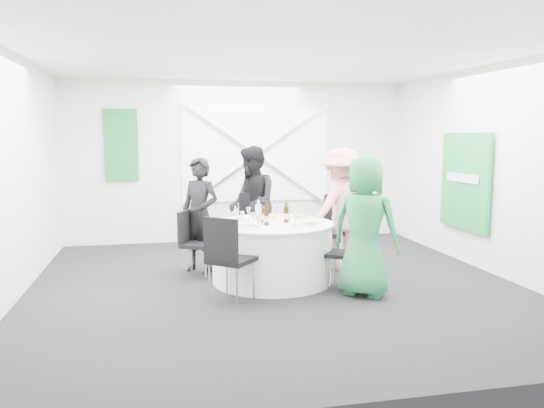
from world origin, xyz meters
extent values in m
plane|color=black|center=(0.00, 0.00, 0.00)|extent=(6.00, 6.00, 0.00)
plane|color=silver|center=(0.00, 0.00, 2.80)|extent=(6.00, 6.00, 0.00)
plane|color=white|center=(0.00, 3.00, 1.40)|extent=(6.00, 0.00, 6.00)
plane|color=white|center=(0.00, -3.00, 1.40)|extent=(6.00, 0.00, 6.00)
plane|color=white|center=(-3.00, 0.00, 1.40)|extent=(0.00, 6.00, 6.00)
plane|color=white|center=(3.00, 0.00, 1.40)|extent=(0.00, 6.00, 6.00)
cube|color=white|center=(0.30, 2.96, 1.50)|extent=(2.60, 0.03, 1.60)
cube|color=silver|center=(0.30, 2.92, 1.50)|extent=(2.63, 0.05, 1.84)
cube|color=silver|center=(0.30, 2.92, 1.50)|extent=(2.63, 0.05, 1.84)
cube|color=#166E2B|center=(-2.00, 2.95, 1.70)|extent=(0.55, 0.04, 1.20)
cube|color=#1A9139|center=(2.94, 0.60, 1.20)|extent=(0.05, 1.20, 1.40)
cylinder|color=silver|center=(0.00, 0.20, 0.37)|extent=(1.52, 1.52, 0.74)
cylinder|color=silver|center=(0.00, 0.20, 0.75)|extent=(1.56, 1.56, 0.02)
cube|color=black|center=(-0.02, 1.21, 0.50)|extent=(0.47, 0.47, 0.06)
cube|color=black|center=(-0.02, 1.43, 0.77)|extent=(0.44, 0.05, 0.50)
cylinder|color=silver|center=(0.17, 1.40, 0.24)|extent=(0.02, 0.02, 0.47)
cylinder|color=silver|center=(-0.21, 1.39, 0.24)|extent=(0.02, 0.02, 0.47)
cylinder|color=silver|center=(0.17, 1.02, 0.24)|extent=(0.02, 0.02, 0.47)
cylinder|color=silver|center=(-0.20, 1.02, 0.24)|extent=(0.02, 0.02, 0.47)
cube|color=black|center=(-0.91, 0.64, 0.42)|extent=(0.53, 0.53, 0.05)
cube|color=black|center=(-1.08, 0.72, 0.66)|extent=(0.20, 0.36, 0.42)
cylinder|color=silver|center=(-0.98, 0.85, 0.20)|extent=(0.02, 0.02, 0.41)
cylinder|color=silver|center=(-1.12, 0.57, 0.20)|extent=(0.02, 0.02, 0.41)
cylinder|color=silver|center=(-0.70, 0.71, 0.20)|extent=(0.02, 0.02, 0.41)
cylinder|color=silver|center=(-0.84, 0.43, 0.20)|extent=(0.02, 0.02, 0.41)
cube|color=black|center=(0.88, 0.70, 0.49)|extent=(0.63, 0.63, 0.05)
cube|color=black|center=(1.07, 0.81, 0.77)|extent=(0.26, 0.40, 0.49)
cylinder|color=silver|center=(1.13, 0.63, 0.24)|extent=(0.02, 0.02, 0.47)
cylinder|color=silver|center=(0.95, 0.96, 0.24)|extent=(0.02, 0.02, 0.47)
cylinder|color=silver|center=(0.81, 0.45, 0.24)|extent=(0.02, 0.02, 0.47)
cylinder|color=silver|center=(0.62, 0.77, 0.24)|extent=(0.02, 0.02, 0.47)
cube|color=black|center=(0.79, -0.31, 0.43)|extent=(0.55, 0.55, 0.05)
cube|color=black|center=(0.95, -0.41, 0.67)|extent=(0.24, 0.34, 0.43)
cylinder|color=silver|center=(0.84, -0.53, 0.20)|extent=(0.02, 0.02, 0.41)
cylinder|color=silver|center=(1.01, -0.26, 0.20)|extent=(0.02, 0.02, 0.41)
cylinder|color=silver|center=(0.57, -0.36, 0.20)|extent=(0.02, 0.02, 0.41)
cylinder|color=silver|center=(0.74, -0.09, 0.20)|extent=(0.02, 0.02, 0.41)
cube|color=black|center=(-0.62, -0.53, 0.48)|extent=(0.63, 0.63, 0.05)
cube|color=black|center=(-0.76, -0.69, 0.74)|extent=(0.35, 0.31, 0.48)
cylinder|color=silver|center=(-0.87, -0.55, 0.23)|extent=(0.02, 0.02, 0.46)
cylinder|color=silver|center=(-0.60, -0.78, 0.23)|extent=(0.02, 0.02, 0.46)
cylinder|color=silver|center=(-0.64, -0.27, 0.23)|extent=(0.02, 0.02, 0.46)
cylinder|color=silver|center=(-0.36, -0.51, 0.23)|extent=(0.02, 0.02, 0.46)
imported|color=black|center=(-0.86, 0.87, 0.78)|extent=(0.68, 0.65, 1.57)
imported|color=black|center=(-0.05, 1.40, 0.86)|extent=(0.49, 0.85, 1.71)
imported|color=pink|center=(1.07, 0.63, 0.85)|extent=(1.20, 0.88, 1.69)
imported|color=#238246|center=(0.93, -0.61, 0.82)|extent=(0.94, 0.92, 1.63)
cylinder|color=silver|center=(0.03, 0.73, 0.77)|extent=(0.27, 0.27, 0.01)
cylinder|color=silver|center=(-0.44, 0.43, 0.77)|extent=(0.25, 0.25, 0.01)
cylinder|color=silver|center=(0.44, 0.51, 0.77)|extent=(0.24, 0.24, 0.01)
cylinder|color=#8AA95B|center=(0.44, 0.51, 0.79)|extent=(0.16, 0.16, 0.02)
cylinder|color=silver|center=(0.43, -0.05, 0.77)|extent=(0.26, 0.26, 0.01)
cylinder|color=#8AA95B|center=(0.43, -0.05, 0.79)|extent=(0.17, 0.17, 0.02)
cylinder|color=silver|center=(-0.46, -0.19, 0.77)|extent=(0.24, 0.24, 0.01)
cube|color=silver|center=(-0.44, -0.13, 0.80)|extent=(0.20, 0.17, 0.05)
cylinder|color=#3C1F0B|center=(-0.14, 0.22, 0.85)|extent=(0.06, 0.06, 0.19)
cylinder|color=#3C1F0B|center=(-0.14, 0.22, 0.98)|extent=(0.02, 0.02, 0.06)
cylinder|color=#E7BF7A|center=(-0.14, 0.22, 0.84)|extent=(0.06, 0.06, 0.07)
cylinder|color=#3C1F0B|center=(-0.04, 0.37, 0.87)|extent=(0.06, 0.06, 0.21)
cylinder|color=#3C1F0B|center=(-0.04, 0.37, 1.00)|extent=(0.02, 0.02, 0.06)
cylinder|color=#E7BF7A|center=(-0.04, 0.37, 0.85)|extent=(0.06, 0.06, 0.07)
cylinder|color=#3C1F0B|center=(0.18, 0.18, 0.86)|extent=(0.06, 0.06, 0.20)
cylinder|color=#3C1F0B|center=(0.18, 0.18, 0.99)|extent=(0.02, 0.02, 0.06)
cylinder|color=#E7BF7A|center=(0.18, 0.18, 0.84)|extent=(0.06, 0.06, 0.07)
cylinder|color=#3C1F0B|center=(-0.11, 0.02, 0.86)|extent=(0.06, 0.06, 0.21)
cylinder|color=#3C1F0B|center=(-0.11, 0.02, 1.00)|extent=(0.02, 0.02, 0.06)
cylinder|color=#E7BF7A|center=(-0.11, 0.02, 0.84)|extent=(0.06, 0.06, 0.07)
cylinder|color=green|center=(0.20, 0.25, 0.88)|extent=(0.08, 0.08, 0.23)
cylinder|color=green|center=(0.20, 0.25, 1.02)|extent=(0.03, 0.03, 0.06)
cylinder|color=#E7BF7A|center=(0.20, 0.25, 0.85)|extent=(0.08, 0.08, 0.08)
cylinder|color=white|center=(-0.18, 0.16, 0.88)|extent=(0.08, 0.08, 0.24)
cylinder|color=white|center=(-0.18, 0.16, 1.03)|extent=(0.03, 0.03, 0.06)
cylinder|color=#E7BF7A|center=(-0.18, 0.16, 0.86)|extent=(0.08, 0.08, 0.09)
cylinder|color=white|center=(0.13, 0.56, 0.76)|extent=(0.06, 0.06, 0.00)
cylinder|color=white|center=(0.13, 0.56, 0.81)|extent=(0.01, 0.01, 0.10)
cone|color=white|center=(0.13, 0.56, 0.89)|extent=(0.07, 0.07, 0.08)
cylinder|color=white|center=(-0.39, 0.11, 0.76)|extent=(0.06, 0.06, 0.00)
cylinder|color=white|center=(-0.39, 0.11, 0.81)|extent=(0.01, 0.01, 0.10)
cone|color=white|center=(-0.39, 0.11, 0.89)|extent=(0.07, 0.07, 0.08)
cylinder|color=white|center=(-0.01, 0.54, 0.76)|extent=(0.06, 0.06, 0.00)
cylinder|color=white|center=(-0.01, 0.54, 0.81)|extent=(0.01, 0.01, 0.10)
cone|color=white|center=(-0.01, 0.54, 0.89)|extent=(0.07, 0.07, 0.08)
cylinder|color=white|center=(-0.28, 0.00, 0.76)|extent=(0.06, 0.06, 0.00)
cylinder|color=white|center=(-0.28, 0.00, 0.81)|extent=(0.01, 0.01, 0.10)
cone|color=white|center=(-0.28, 0.00, 0.89)|extent=(0.07, 0.07, 0.08)
cylinder|color=white|center=(-0.26, 0.48, 0.76)|extent=(0.06, 0.06, 0.00)
cylinder|color=white|center=(-0.26, 0.48, 0.81)|extent=(0.01, 0.01, 0.10)
cone|color=white|center=(-0.26, 0.48, 0.89)|extent=(0.07, 0.07, 0.08)
cylinder|color=white|center=(-0.24, -0.07, 0.76)|extent=(0.06, 0.06, 0.00)
cylinder|color=white|center=(-0.24, -0.07, 0.81)|extent=(0.01, 0.01, 0.10)
cone|color=white|center=(-0.24, -0.07, 0.89)|extent=(0.07, 0.07, 0.08)
cylinder|color=white|center=(0.23, -0.08, 0.76)|extent=(0.06, 0.06, 0.00)
cylinder|color=white|center=(0.23, -0.08, 0.81)|extent=(0.01, 0.01, 0.10)
cone|color=white|center=(0.23, -0.08, 0.89)|extent=(0.07, 0.07, 0.08)
cube|color=silver|center=(0.17, 0.75, 0.76)|extent=(0.15, 0.02, 0.01)
cube|color=silver|center=(-0.13, 0.76, 0.76)|extent=(0.15, 0.03, 0.01)
cube|color=silver|center=(0.35, -0.26, 0.76)|extent=(0.10, 0.13, 0.01)
cube|color=silver|center=(0.53, -0.02, 0.76)|extent=(0.11, 0.12, 0.01)
cube|color=silver|center=(-0.37, 0.64, 0.76)|extent=(0.09, 0.13, 0.01)
cube|color=silver|center=(-0.56, 0.33, 0.76)|extent=(0.09, 0.14, 0.01)
cube|color=silver|center=(0.57, 0.30, 0.76)|extent=(0.08, 0.14, 0.01)
cube|color=silver|center=(0.41, 0.60, 0.76)|extent=(0.08, 0.14, 0.01)
cube|color=silver|center=(-0.52, -0.04, 0.76)|extent=(0.11, 0.12, 0.01)
cube|color=silver|center=(-0.27, -0.31, 0.76)|extent=(0.12, 0.12, 0.01)
camera|label=1|loc=(-1.38, -6.29, 1.87)|focal=35.00mm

